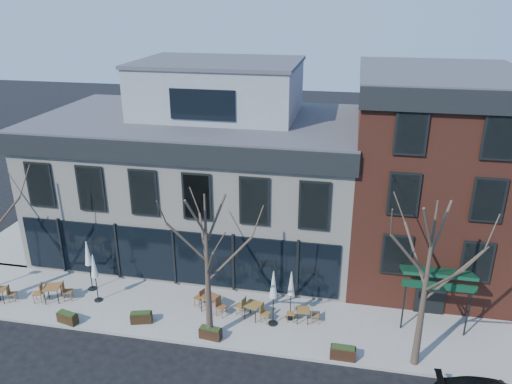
# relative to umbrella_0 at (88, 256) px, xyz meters

# --- Properties ---
(ground) EXTENTS (120.00, 120.00, 0.00)m
(ground) POSITION_rel_umbrella_0_xyz_m (4.23, 1.31, -2.16)
(ground) COLOR black
(ground) RESTS_ON ground
(sidewalk_front) EXTENTS (33.50, 4.70, 0.15)m
(sidewalk_front) POSITION_rel_umbrella_0_xyz_m (7.48, -0.84, -2.09)
(sidewalk_front) COLOR gray
(sidewalk_front) RESTS_ON ground
(sidewalk_side) EXTENTS (4.50, 12.00, 0.15)m
(sidewalk_side) POSITION_rel_umbrella_0_xyz_m (-7.02, 7.31, -2.09)
(sidewalk_side) COLOR gray
(sidewalk_side) RESTS_ON ground
(corner_building) EXTENTS (18.39, 10.39, 11.10)m
(corner_building) POSITION_rel_umbrella_0_xyz_m (4.30, 6.38, 2.56)
(corner_building) COLOR beige
(corner_building) RESTS_ON ground
(red_brick_building) EXTENTS (8.20, 11.78, 11.18)m
(red_brick_building) POSITION_rel_umbrella_0_xyz_m (17.23, 6.29, 3.47)
(red_brick_building) COLOR #602B1D
(red_brick_building) RESTS_ON ground
(tree_mid) EXTENTS (3.50, 3.55, 7.04)m
(tree_mid) POSITION_rel_umbrella_0_xyz_m (7.24, -2.59, 1.63)
(tree_mid) COLOR #382B21
(tree_mid) RESTS_ON sidewalk_front
(tree_right) EXTENTS (3.72, 3.77, 7.48)m
(tree_right) POSITION_rel_umbrella_0_xyz_m (16.24, -2.59, 1.86)
(tree_right) COLOR #382B21
(tree_right) RESTS_ON sidewalk_front
(cafe_set_1) EXTENTS (2.01, 1.07, 1.03)m
(cafe_set_1) POSITION_rel_umbrella_0_xyz_m (-1.40, -1.37, -1.48)
(cafe_set_1) COLOR brown
(cafe_set_1) RESTS_ON sidewalk_front
(cafe_set_3) EXTENTS (1.92, 1.19, 1.00)m
(cafe_set_3) POSITION_rel_umbrella_0_xyz_m (6.68, -0.64, -1.50)
(cafe_set_3) COLOR brown
(cafe_set_3) RESTS_ON sidewalk_front
(cafe_set_4) EXTENTS (1.86, 0.96, 0.96)m
(cafe_set_4) POSITION_rel_umbrella_0_xyz_m (8.86, -0.82, -1.52)
(cafe_set_4) COLOR brown
(cafe_set_4) RESTS_ON sidewalk_front
(cafe_set_5) EXTENTS (1.59, 0.67, 0.83)m
(cafe_set_5) POSITION_rel_umbrella_0_xyz_m (11.25, -0.65, -1.59)
(cafe_set_5) COLOR brown
(cafe_set_5) RESTS_ON sidewalk_front
(umbrella_0) EXTENTS (0.46, 0.46, 2.85)m
(umbrella_0) POSITION_rel_umbrella_0_xyz_m (0.00, 0.00, 0.00)
(umbrella_0) COLOR black
(umbrella_0) RESTS_ON sidewalk_front
(umbrella_1) EXTENTS (0.42, 0.42, 2.64)m
(umbrella_1) POSITION_rel_umbrella_0_xyz_m (0.81, -0.91, -0.15)
(umbrella_1) COLOR black
(umbrella_1) RESTS_ON sidewalk_front
(umbrella_3) EXTENTS (0.46, 0.46, 2.86)m
(umbrella_3) POSITION_rel_umbrella_0_xyz_m (9.89, -1.10, 0.01)
(umbrella_3) COLOR black
(umbrella_3) RESTS_ON sidewalk_front
(umbrella_4) EXTENTS (0.41, 0.41, 2.58)m
(umbrella_4) POSITION_rel_umbrella_0_xyz_m (10.64, -0.50, -0.19)
(umbrella_4) COLOR black
(umbrella_4) RESTS_ON sidewalk_front
(planter_0) EXTENTS (1.07, 0.61, 0.56)m
(planter_0) POSITION_rel_umbrella_0_xyz_m (0.29, -2.89, -1.73)
(planter_0) COLOR #302210
(planter_0) RESTS_ON sidewalk_front
(planter_1) EXTENTS (1.07, 0.66, 0.56)m
(planter_1) POSITION_rel_umbrella_0_xyz_m (3.72, -2.19, -1.73)
(planter_1) COLOR black
(planter_1) RESTS_ON sidewalk_front
(planter_2) EXTENTS (1.05, 0.52, 0.57)m
(planter_2) POSITION_rel_umbrella_0_xyz_m (7.28, -2.68, -1.73)
(planter_2) COLOR black
(planter_2) RESTS_ON sidewalk_front
(planter_3) EXTENTS (1.09, 0.45, 0.61)m
(planter_3) POSITION_rel_umbrella_0_xyz_m (13.23, -2.89, -1.71)
(planter_3) COLOR #311B10
(planter_3) RESTS_ON sidewalk_front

